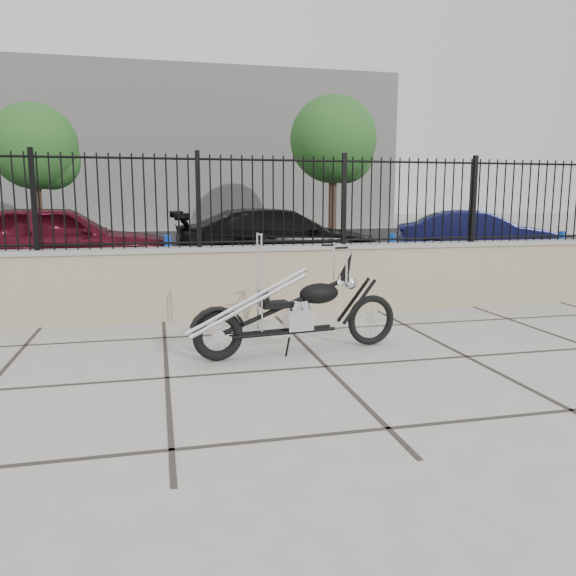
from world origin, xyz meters
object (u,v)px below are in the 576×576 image
(car_black, at_px, (280,240))
(chopper_motorcycle, at_px, (295,293))
(car_blue, at_px, (477,236))
(car_red, at_px, (59,240))

(car_black, bearing_deg, chopper_motorcycle, 167.08)
(car_black, height_order, car_blue, car_black)
(chopper_motorcycle, height_order, car_red, car_red)
(car_red, relative_size, car_blue, 1.13)
(chopper_motorcycle, distance_m, car_black, 6.71)
(car_blue, bearing_deg, chopper_motorcycle, 160.08)
(car_black, relative_size, car_blue, 1.21)
(car_black, bearing_deg, car_blue, -86.33)
(chopper_motorcycle, bearing_deg, car_black, 71.54)
(car_red, xyz_separation_m, car_blue, (9.75, 0.49, -0.11))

